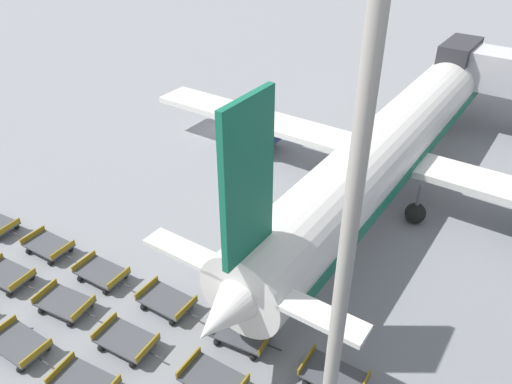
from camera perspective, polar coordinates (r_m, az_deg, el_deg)
The scene contains 14 objects.
ground_plane at distance 42.97m, azimuth -4.43°, elevation 6.91°, with size 500.00×500.00×0.00m, color gray.
airplane at distance 34.77m, azimuth 15.62°, elevation 5.66°, with size 38.69×41.44×12.48m.
baggage_dolly_row_near_col_c at distance 26.28m, azimuth -25.42°, elevation -15.47°, with size 3.49×2.03×0.92m.
baggage_dolly_row_near_col_d at distance 23.78m, azimuth -19.02°, elevation -20.02°, with size 3.51×2.26×0.92m.
baggage_dolly_row_mid_a_col_b at distance 30.26m, azimuth -26.56°, elevation -8.51°, with size 3.51×2.19×0.92m.
baggage_dolly_row_mid_a_col_c at distance 27.41m, azimuth -21.01°, elevation -11.78°, with size 3.51×2.28×0.92m.
baggage_dolly_row_mid_a_col_d at distance 24.81m, azimuth -14.59°, elevation -16.11°, with size 3.50×2.18×0.92m.
baggage_dolly_row_mid_a_col_e at distance 22.82m, azimuth -4.91°, elevation -20.62°, with size 3.49×2.06×0.92m.
baggage_dolly_row_mid_b_col_b at distance 31.42m, azimuth -22.62°, elevation -5.71°, with size 3.49×2.07×0.92m.
baggage_dolly_row_mid_b_col_c at distance 28.52m, azimuth -17.21°, elevation -8.84°, with size 3.50×2.09×0.92m.
baggage_dolly_row_mid_b_col_d at distance 26.15m, azimuth -10.18°, elevation -12.19°, with size 3.49×2.03×0.92m.
baggage_dolly_row_mid_b_col_e at distance 24.33m, azimuth -1.62°, elevation -15.93°, with size 3.51×2.28×0.92m.
baggage_dolly_row_mid_b_col_f at distance 23.10m, azimuth 8.88°, elevation -20.11°, with size 3.49×2.06×0.92m.
apron_light_mast at distance 11.86m, azimuth 12.18°, elevation 7.86°, with size 2.00×0.70×23.58m.
Camera 1 is at (27.47, -27.17, 18.80)m, focal length 35.00 mm.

